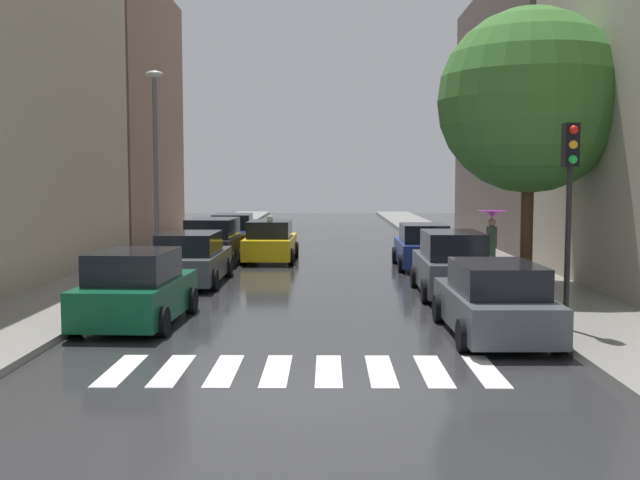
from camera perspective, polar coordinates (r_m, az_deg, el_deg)
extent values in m
cube|color=#2A2A2D|center=(35.24, -0.14, -0.72)|extent=(28.00, 72.00, 0.04)
cube|color=gray|center=(35.91, -10.57, -0.55)|extent=(3.00, 72.00, 0.15)
cube|color=gray|center=(35.75, 10.34, -0.57)|extent=(3.00, 72.00, 0.15)
cube|color=silver|center=(13.67, -14.83, -9.48)|extent=(0.45, 2.20, 0.01)
cube|color=silver|center=(13.46, -11.08, -9.64)|extent=(0.45, 2.20, 0.01)
cube|color=silver|center=(13.31, -7.23, -9.75)|extent=(0.45, 2.20, 0.01)
cube|color=silver|center=(13.22, -3.30, -9.82)|extent=(0.45, 2.20, 0.01)
cube|color=silver|center=(13.19, 0.66, -9.84)|extent=(0.45, 2.20, 0.01)
cube|color=silver|center=(13.23, 4.62, -9.82)|extent=(0.45, 2.20, 0.01)
cube|color=silver|center=(13.32, 8.54, -9.75)|extent=(0.45, 2.20, 0.01)
cube|color=silver|center=(13.47, 12.39, -9.65)|extent=(0.45, 2.20, 0.01)
cube|color=#8C6B56|center=(40.10, -16.21, 9.06)|extent=(6.00, 12.07, 12.97)
cube|color=#564C47|center=(38.47, 16.72, 8.92)|extent=(6.00, 15.96, 12.54)
cube|color=#0C4C2D|center=(17.70, -13.65, -4.28)|extent=(2.05, 4.23, 0.84)
cube|color=black|center=(17.41, -13.90, -1.91)|extent=(1.74, 2.35, 0.68)
cylinder|color=black|center=(19.32, -15.14, -4.39)|extent=(0.25, 0.65, 0.64)
cylinder|color=black|center=(18.82, -9.70, -4.53)|extent=(0.25, 0.65, 0.64)
cylinder|color=black|center=(16.77, -18.06, -5.83)|extent=(0.25, 0.65, 0.64)
cylinder|color=black|center=(16.20, -11.84, -6.06)|extent=(0.25, 0.65, 0.64)
cube|color=#474C51|center=(24.13, -9.69, -1.89)|extent=(1.94, 4.81, 0.80)
cube|color=black|center=(23.82, -9.82, -0.23)|extent=(1.70, 2.65, 0.65)
cylinder|color=black|center=(25.89, -11.11, -2.03)|extent=(0.22, 0.64, 0.64)
cylinder|color=black|center=(25.56, -6.92, -2.06)|extent=(0.22, 0.64, 0.64)
cylinder|color=black|center=(22.82, -12.77, -2.96)|extent=(0.22, 0.64, 0.64)
cylinder|color=black|center=(22.45, -8.03, -3.01)|extent=(0.22, 0.64, 0.64)
cube|color=black|center=(29.49, -7.99, -0.59)|extent=(2.14, 4.83, 0.88)
cube|color=black|center=(29.19, -8.10, 0.92)|extent=(1.80, 2.69, 0.72)
cylinder|color=black|center=(31.23, -9.13, -0.85)|extent=(0.25, 0.65, 0.64)
cylinder|color=black|center=(30.88, -5.68, -0.88)|extent=(0.25, 0.65, 0.64)
cylinder|color=black|center=(28.20, -10.51, -1.47)|extent=(0.25, 0.65, 0.64)
cylinder|color=black|center=(27.81, -6.69, -1.51)|extent=(0.25, 0.65, 0.64)
cube|color=navy|center=(34.62, -6.57, 0.17)|extent=(2.04, 4.73, 0.83)
cube|color=black|center=(34.34, -6.61, 1.40)|extent=(1.74, 2.63, 0.68)
cylinder|color=black|center=(36.27, -7.83, -0.07)|extent=(0.24, 0.65, 0.64)
cylinder|color=black|center=(36.10, -4.86, -0.06)|extent=(0.24, 0.65, 0.64)
cylinder|color=black|center=(33.21, -8.42, -0.51)|extent=(0.24, 0.65, 0.64)
cylinder|color=black|center=(33.04, -5.18, -0.51)|extent=(0.24, 0.65, 0.64)
cube|color=#474C51|center=(16.35, 12.99, -5.13)|extent=(1.88, 4.56, 0.77)
cube|color=black|center=(16.03, 13.21, -2.82)|extent=(1.64, 2.51, 0.63)
cylinder|color=black|center=(17.66, 8.96, -5.13)|extent=(0.23, 0.64, 0.64)
cylinder|color=black|center=(18.04, 14.74, -5.02)|extent=(0.23, 0.64, 0.64)
cylinder|color=black|center=(14.77, 10.80, -7.10)|extent=(0.23, 0.64, 0.64)
cylinder|color=black|center=(15.22, 17.64, -6.89)|extent=(0.23, 0.64, 0.64)
cube|color=#474C51|center=(21.78, 9.88, -2.46)|extent=(1.84, 4.52, 0.90)
cube|color=black|center=(21.47, 10.00, -0.36)|extent=(1.60, 2.49, 0.74)
cylinder|color=black|center=(23.17, 7.16, -2.76)|extent=(0.23, 0.64, 0.64)
cylinder|color=black|center=(23.41, 11.49, -2.74)|extent=(0.23, 0.64, 0.64)
cylinder|color=black|center=(20.25, 8.00, -3.85)|extent=(0.23, 0.64, 0.64)
cylinder|color=black|center=(20.53, 12.94, -3.81)|extent=(0.23, 0.64, 0.64)
cube|color=navy|center=(28.15, 7.77, -0.92)|extent=(1.86, 4.21, 0.80)
cube|color=black|center=(27.89, 7.83, 0.53)|extent=(1.62, 2.32, 0.66)
cylinder|color=black|center=(29.46, 5.71, -1.15)|extent=(0.23, 0.64, 0.64)
cylinder|color=black|center=(29.66, 9.20, -1.15)|extent=(0.23, 0.64, 0.64)
cylinder|color=black|center=(26.72, 6.17, -1.76)|extent=(0.23, 0.64, 0.64)
cylinder|color=black|center=(26.94, 10.01, -1.75)|extent=(0.23, 0.64, 0.64)
cube|color=yellow|center=(30.29, -3.76, -0.49)|extent=(1.93, 4.43, 0.80)
cube|color=black|center=(30.01, -3.81, 0.85)|extent=(1.67, 2.45, 0.65)
cube|color=#F2EDCC|center=(29.98, -3.81, 1.64)|extent=(0.21, 0.36, 0.18)
cylinder|color=black|center=(31.84, -5.17, -0.71)|extent=(0.23, 0.64, 0.64)
cylinder|color=black|center=(31.68, -1.85, -0.72)|extent=(0.23, 0.64, 0.64)
cylinder|color=black|center=(28.98, -5.85, -1.25)|extent=(0.23, 0.64, 0.64)
cylinder|color=black|center=(28.80, -2.20, -1.27)|extent=(0.23, 0.64, 0.64)
cylinder|color=#38513D|center=(25.79, 12.81, -1.49)|extent=(0.28, 0.28, 0.87)
cylinder|color=#38513D|center=(25.72, 12.84, 0.23)|extent=(0.36, 0.36, 0.69)
sphere|color=tan|center=(25.69, 12.86, 1.30)|extent=(0.27, 0.27, 0.27)
cone|color=#8C1E8C|center=(25.67, 12.88, 1.96)|extent=(0.98, 0.98, 0.20)
cylinder|color=#333338|center=(25.69, 12.86, 1.09)|extent=(0.02, 0.02, 0.78)
cylinder|color=#513823|center=(23.04, 15.35, 0.55)|extent=(0.36, 0.36, 3.13)
sphere|color=#3B712E|center=(23.09, 15.56, 10.09)|extent=(5.36, 5.36, 5.36)
cylinder|color=black|center=(16.57, 18.21, -0.62)|extent=(0.12, 0.12, 3.40)
cube|color=black|center=(16.52, 18.40, 6.83)|extent=(0.30, 0.30, 0.90)
sphere|color=red|center=(16.37, 18.62, 7.90)|extent=(0.18, 0.18, 0.18)
sphere|color=#F2A519|center=(16.35, 18.59, 6.85)|extent=(0.18, 0.18, 0.18)
sphere|color=green|center=(16.34, 18.57, 5.80)|extent=(0.18, 0.18, 0.18)
cylinder|color=#595B60|center=(26.97, -12.29, 4.87)|extent=(0.16, 0.16, 6.59)
ellipsoid|color=beige|center=(27.20, -12.42, 12.14)|extent=(0.60, 0.28, 0.24)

